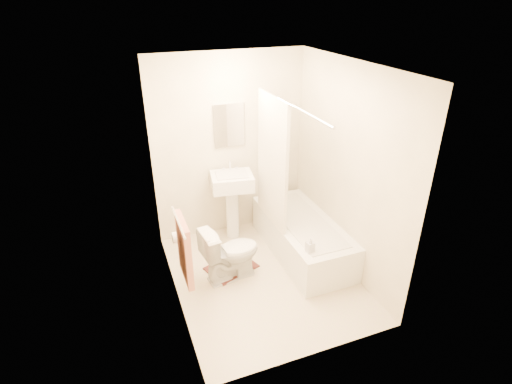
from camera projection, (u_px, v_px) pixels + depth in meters
name	position (u px, v px, depth m)	size (l,w,h in m)	color
floor	(264.00, 277.00, 4.69)	(2.40, 2.40, 0.00)	beige
ceiling	(266.00, 66.00, 3.61)	(2.40, 2.40, 0.00)	white
wall_back	(230.00, 147.00, 5.15)	(2.00, 0.02, 2.40)	beige
wall_left	(168.00, 201.00, 3.83)	(0.02, 2.40, 2.40)	beige
wall_right	(347.00, 171.00, 4.47)	(0.02, 2.40, 2.40)	beige
mirror	(229.00, 125.00, 5.00)	(0.40, 0.03, 0.55)	white
curtain_rod	(289.00, 104.00, 3.97)	(0.03, 0.03, 1.70)	silver
shower_curtain	(272.00, 162.00, 4.65)	(0.04, 0.80, 1.55)	silver
towel_bar	(178.00, 222.00, 3.68)	(0.02, 0.02, 0.60)	silver
towel	(184.00, 250.00, 3.83)	(0.06, 0.45, 0.66)	#CC7266
toilet_paper	(178.00, 237.00, 4.18)	(0.12, 0.12, 0.11)	white
toilet	(231.00, 253.00, 4.55)	(0.38, 0.68, 0.66)	silver
sink	(232.00, 204.00, 5.23)	(0.52, 0.42, 1.02)	white
bathtub	(302.00, 236.00, 5.04)	(0.72, 1.63, 0.46)	white
bath_mat	(231.00, 267.00, 4.84)	(0.55, 0.42, 0.02)	#4D2B1F
soap_bottle	(310.00, 245.00, 4.32)	(0.08, 0.08, 0.18)	silver
scrub_brush	(281.00, 204.00, 5.29)	(0.06, 0.20, 0.04)	#46B96B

